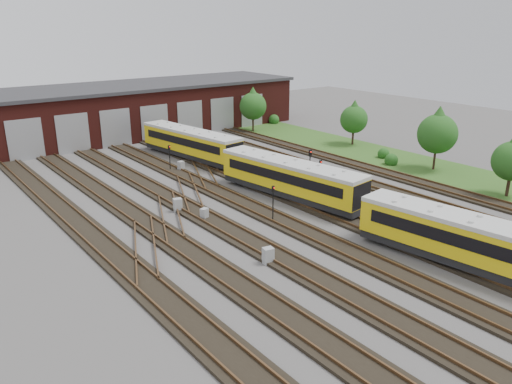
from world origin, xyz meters
TOP-DOWN VIEW (x-y plane):
  - ground at (0.00, 0.00)m, footprint 120.00×120.00m
  - track_network at (-0.17, 0.59)m, footprint 30.40×70.00m
  - maintenance_shed at (-0.01, 39.97)m, footprint 51.00×12.50m
  - grass_verge at (19.00, 10.00)m, footprint 8.00×55.00m
  - metro_train at (2.00, 7.75)m, footprint 4.28×46.01m
  - signal_mast_0 at (-2.41, 4.67)m, footprint 0.24×0.23m
  - signal_mast_1 at (-1.98, 21.10)m, footprint 0.25×0.23m
  - signal_mast_2 at (5.15, 7.46)m, footprint 0.24×0.22m
  - signal_mast_3 at (5.30, 8.92)m, footprint 0.27×0.25m
  - relay_cabinet_0 at (-6.94, -0.35)m, footprint 0.71×0.63m
  - relay_cabinet_1 at (-6.92, 10.78)m, footprint 0.75×0.67m
  - relay_cabinet_2 at (-6.19, 8.09)m, footprint 0.65×0.60m
  - relay_cabinet_3 at (-1.12, 20.46)m, footprint 0.68×0.61m
  - relay_cabinet_4 at (9.11, 9.60)m, footprint 0.73×0.67m
  - tree_0 at (16.00, 31.11)m, footprint 3.58×3.58m
  - tree_1 at (20.68, 17.61)m, footprint 3.24×3.24m
  - tree_2 at (18.95, 5.39)m, footprint 3.85×3.85m
  - bush_0 at (18.66, 11.36)m, footprint 1.27×1.27m
  - bush_1 at (17.08, 9.12)m, footprint 1.38×1.38m
  - bush_2 at (21.70, 33.56)m, footprint 1.55×1.55m

SIDE VIEW (x-z plane):
  - ground at x=0.00m, z-range 0.00..0.00m
  - grass_verge at x=19.00m, z-range 0.00..0.05m
  - track_network at x=-0.17m, z-range -0.06..0.27m
  - relay_cabinet_2 at x=-6.19m, z-range 0.00..0.89m
  - relay_cabinet_3 at x=-1.12m, z-range 0.00..0.96m
  - relay_cabinet_4 at x=9.11m, z-range 0.00..0.99m
  - relay_cabinet_0 at x=-6.94m, z-range 0.00..1.03m
  - relay_cabinet_1 at x=-6.92m, z-range 0.00..1.06m
  - bush_0 at x=18.66m, z-range 0.00..1.27m
  - bush_1 at x=17.08m, z-range 0.00..1.38m
  - bush_2 at x=21.70m, z-range 0.00..1.55m
  - signal_mast_1 at x=-1.98m, z-range 0.37..2.95m
  - signal_mast_0 at x=-2.41m, z-range 0.38..3.14m
  - metro_train at x=2.00m, z-range 0.36..3.22m
  - signal_mast_2 at x=5.15m, z-range 0.39..3.21m
  - signal_mast_3 at x=5.30m, z-range 0.46..3.88m
  - maintenance_shed at x=-0.01m, z-range 0.03..6.38m
  - tree_1 at x=20.68m, z-range 0.76..6.14m
  - tree_0 at x=16.00m, z-range 0.85..6.78m
  - tree_2 at x=18.95m, z-range 0.91..7.29m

